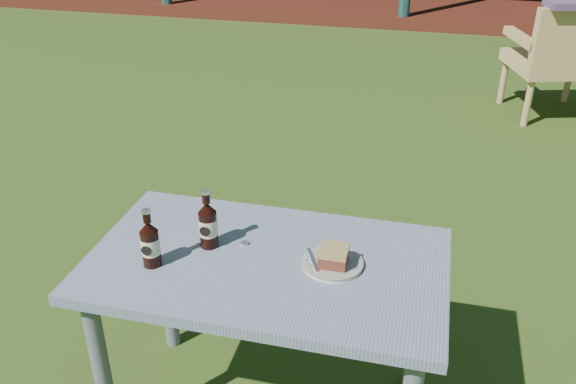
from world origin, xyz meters
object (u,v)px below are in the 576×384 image
(plate, at_px, (333,263))
(cake_slice, at_px, (334,256))
(cafe_table, at_px, (267,284))
(armchair_left, at_px, (563,55))
(cola_bottle_near, at_px, (208,224))
(cola_bottle_far, at_px, (150,243))

(plate, relative_size, cake_slice, 2.22)
(cafe_table, relative_size, armchair_left, 1.28)
(cola_bottle_near, distance_m, armchair_left, 3.93)
(cola_bottle_far, relative_size, armchair_left, 0.22)
(cola_bottle_near, height_order, cola_bottle_far, cola_bottle_near)
(cake_slice, height_order, cola_bottle_near, cola_bottle_near)
(cake_slice, distance_m, cola_bottle_near, 0.44)
(plate, xyz_separation_m, cola_bottle_near, (-0.44, 0.01, 0.08))
(cafe_table, bearing_deg, armchair_left, 67.95)
(armchair_left, bearing_deg, cola_bottle_near, -115.16)
(plate, bearing_deg, cola_bottle_far, -166.41)
(cola_bottle_far, xyz_separation_m, armchair_left, (1.81, 3.70, -0.27))
(plate, distance_m, cake_slice, 0.04)
(plate, height_order, cola_bottle_near, cola_bottle_near)
(cake_slice, relative_size, armchair_left, 0.10)
(cake_slice, distance_m, armchair_left, 3.79)
(cafe_table, height_order, cola_bottle_near, cola_bottle_near)
(cafe_table, xyz_separation_m, cola_bottle_far, (-0.36, -0.12, 0.18))
(cafe_table, distance_m, cola_bottle_near, 0.29)
(cafe_table, relative_size, cola_bottle_near, 5.54)
(cafe_table, xyz_separation_m, plate, (0.22, 0.02, 0.11))
(cafe_table, distance_m, plate, 0.25)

